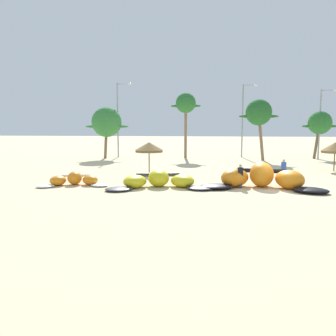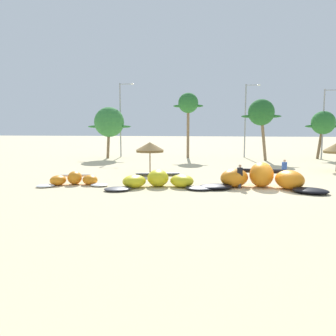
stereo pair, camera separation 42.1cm
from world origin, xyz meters
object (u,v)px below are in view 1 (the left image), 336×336
Objects in this scene: palm_leftmost at (107,122)px; palm_left at (186,104)px; kite_left_of_center at (262,178)px; palm_center_left at (320,123)px; person_by_umbrellas at (284,169)px; person_near_kites at (240,176)px; lamppost_east_center at (321,120)px; beach_umbrella_near_van at (149,147)px; beach_umbrella_middle at (335,148)px; kite_left at (159,181)px; lamppost_west at (119,116)px; lamppost_west_center at (244,117)px; palm_left_of_gap at (259,113)px; kite_far_left at (74,180)px.

palm_left is at bearing 11.46° from palm_leftmost.
palm_center_left is at bearing 66.29° from kite_left_of_center.
person_by_umbrellas is 0.26× the size of palm_center_left.
lamppost_east_center reaches higher than person_near_kites.
palm_left reaches higher than beach_umbrella_near_van.
beach_umbrella_middle is (16.91, 3.63, -0.12)m from beach_umbrella_near_van.
person_near_kites is at bearing -167.11° from kite_left_of_center.
beach_umbrella_near_van is 1.71× the size of person_near_kites.
person_by_umbrellas is (9.12, 4.60, 0.37)m from kite_left.
person_by_umbrellas is 0.16× the size of lamppost_west.
lamppost_west_center is 9.75m from lamppost_east_center.
palm_leftmost is 0.90× the size of palm_left_of_gap.
beach_umbrella_near_van reaches higher than kite_far_left.
person_by_umbrellas is (2.15, 3.82, 0.17)m from kite_left_of_center.
beach_umbrella_near_van is 0.31× the size of lamppost_east_center.
palm_left_of_gap reaches higher than kite_left.
kite_left_of_center is 0.85× the size of lamppost_west.
palm_leftmost is 1.09× the size of palm_center_left.
kite_left is 24.02m from palm_left.
lamppost_east_center is (10.30, 22.91, 4.35)m from kite_left_of_center.
kite_left_of_center is 0.96× the size of lamppost_east_center.
palm_leftmost is 0.68× the size of lamppost_west_center.
palm_leftmost is 0.78× the size of palm_left.
beach_umbrella_near_van is (-8.99, 6.42, 1.67)m from kite_left_of_center.
palm_leftmost is at bearing -173.64° from palm_center_left.
palm_left_of_gap reaches higher than beach_umbrella_middle.
kite_left is 7.01m from kite_left_of_center.
lamppost_west is (-3.07, 22.97, 5.22)m from kite_far_left.
kite_left_of_center is 1.51m from person_near_kites.
palm_left_of_gap is at bearing -72.18° from lamppost_west_center.
palm_leftmost is at bearing 101.25° from kite_far_left.
beach_umbrella_middle is 11.92m from palm_left_of_gap.
kite_far_left is 23.76m from lamppost_west.
person_near_kites is at bearing -52.52° from palm_leftmost.
kite_far_left is 15.88m from person_by_umbrellas.
lamppost_east_center is at bearing -7.95° from lamppost_west_center.
lamppost_west_center is at bearing 94.19° from person_by_umbrellas.
lamppost_west_center is (13.72, 24.97, 5.11)m from kite_far_left.
lamppost_west_center reaches higher than palm_left_of_gap.
palm_leftmost is at bearing 139.74° from person_by_umbrellas.
palm_center_left is (17.27, 0.99, -2.49)m from palm_left.
palm_left_of_gap reaches higher than person_near_kites.
kite_far_left is 3.09× the size of person_near_kites.
palm_left reaches higher than palm_center_left.
person_near_kites is 21.05m from palm_left_of_gap.
kite_left_of_center is 12.89m from beach_umbrella_middle.
lamppost_west_center is at bearing 88.45° from kite_left_of_center.
lamppost_east_center reaches higher than kite_left_of_center.
kite_left_of_center is 25.49m from lamppost_east_center.
person_by_umbrellas is at bearing -63.55° from palm_left.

